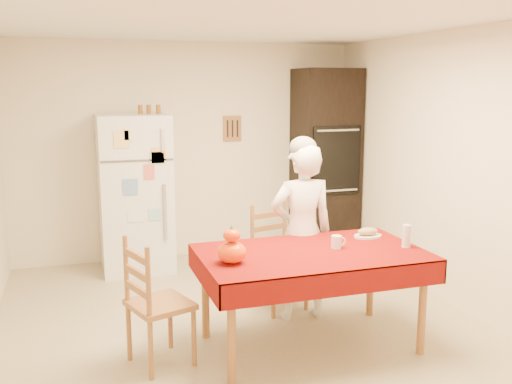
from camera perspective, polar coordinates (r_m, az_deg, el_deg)
name	(u,v)px	position (r m, az deg, el deg)	size (l,w,h in m)	color
floor	(242,327)	(4.92, -1.42, -13.38)	(4.50, 4.50, 0.00)	tan
room_shell	(241,134)	(4.52, -1.52, 5.79)	(4.02, 4.52, 2.51)	beige
refrigerator	(135,193)	(6.33, -11.99, -0.11)	(0.75, 0.74, 1.70)	white
oven_cabinet	(325,161)	(6.94, 6.95, 3.06)	(0.70, 0.62, 2.20)	black
dining_table	(311,260)	(4.39, 5.54, -6.79)	(1.70, 1.00, 0.76)	brown
chair_far	(275,253)	(5.21, 1.94, -6.07)	(0.51, 0.50, 0.95)	brown
chair_left	(152,299)	(4.19, -10.39, -10.46)	(0.51, 0.52, 0.95)	brown
seated_woman	(302,232)	(4.89, 4.60, -4.06)	(0.56, 0.37, 1.53)	white
coffee_mug	(336,242)	(4.46, 8.03, -4.97)	(0.08, 0.08, 0.10)	white
pumpkin_lower	(232,252)	(4.05, -2.42, -6.05)	(0.21, 0.21, 0.16)	#EC5F05
pumpkin_upper	(232,235)	(4.02, -2.44, -4.34)	(0.12, 0.12, 0.09)	#D74A05
wine_glass	(406,236)	(4.59, 14.82, -4.28)	(0.07, 0.07, 0.18)	silver
bread_plate	(368,236)	(4.83, 11.11, -4.35)	(0.24, 0.24, 0.02)	silver
bread_loaf	(368,231)	(4.82, 11.13, -3.89)	(0.18, 0.10, 0.06)	tan
spice_jar_left	(140,109)	(6.29, -11.49, 8.09)	(0.05, 0.05, 0.10)	brown
spice_jar_mid	(149,109)	(6.30, -10.68, 8.13)	(0.05, 0.05, 0.10)	brown
spice_jar_right	(158,109)	(6.32, -9.74, 8.16)	(0.05, 0.05, 0.10)	brown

